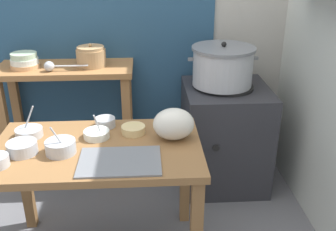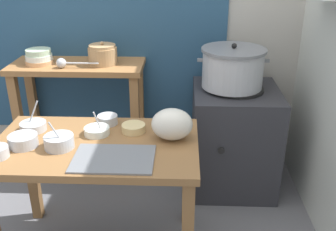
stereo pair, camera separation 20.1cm
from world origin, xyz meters
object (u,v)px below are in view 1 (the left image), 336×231
(prep_table, at_px, (98,164))
(prep_bowl_1, at_px, (97,134))
(bowl_stack_enamel, at_px, (24,61))
(prep_bowl_4, at_px, (133,129))
(serving_tray, at_px, (120,161))
(back_shelf_table, at_px, (68,96))
(prep_bowl_3, at_px, (105,122))
(prep_bowl_6, at_px, (22,147))
(clay_pot, at_px, (91,57))
(plastic_bag, at_px, (174,124))
(stove_block, at_px, (224,135))
(prep_bowl_5, at_px, (29,132))
(ladle, at_px, (51,66))
(prep_bowl_0, at_px, (61,147))
(steamer_pot, at_px, (223,66))

(prep_table, bearing_deg, prep_bowl_1, 95.90)
(prep_table, relative_size, bowl_stack_enamel, 5.51)
(prep_bowl_4, bearing_deg, serving_tray, -100.82)
(back_shelf_table, relative_size, bowl_stack_enamel, 4.81)
(prep_bowl_1, xyz_separation_m, prep_bowl_3, (0.03, 0.14, 0.01))
(prep_bowl_1, xyz_separation_m, prep_bowl_6, (-0.36, -0.15, 0.01))
(clay_pot, bearing_deg, plastic_bag, -57.02)
(prep_table, height_order, serving_tray, serving_tray)
(stove_block, xyz_separation_m, prep_bowl_5, (-1.22, -0.60, 0.36))
(prep_bowl_6, bearing_deg, plastic_bag, 8.41)
(bowl_stack_enamel, bearing_deg, prep_bowl_6, -77.21)
(back_shelf_table, height_order, ladle, ladle)
(bowl_stack_enamel, height_order, plastic_bag, bowl_stack_enamel)
(prep_bowl_1, bearing_deg, serving_tray, -62.87)
(clay_pot, relative_size, prep_bowl_4, 1.54)
(stove_block, bearing_deg, prep_bowl_0, -141.84)
(prep_table, distance_m, prep_bowl_5, 0.43)
(ladle, xyz_separation_m, prep_bowl_6, (0.00, -0.81, -0.18))
(prep_bowl_3, bearing_deg, serving_tray, -75.68)
(back_shelf_table, height_order, prep_bowl_3, back_shelf_table)
(steamer_pot, bearing_deg, stove_block, -26.62)
(plastic_bag, distance_m, prep_bowl_5, 0.80)
(bowl_stack_enamel, bearing_deg, steamer_pot, -3.85)
(ladle, bearing_deg, prep_bowl_5, -91.07)
(clay_pot, distance_m, prep_bowl_0, 0.95)
(clay_pot, distance_m, prep_bowl_1, 0.80)
(stove_block, distance_m, prep_bowl_0, 1.34)
(prep_bowl_4, bearing_deg, prep_bowl_6, -160.67)
(prep_bowl_0, height_order, prep_bowl_5, prep_bowl_5)
(back_shelf_table, relative_size, prep_bowl_1, 6.48)
(back_shelf_table, distance_m, steamer_pot, 1.14)
(back_shelf_table, distance_m, prep_bowl_1, 0.82)
(plastic_bag, height_order, prep_bowl_6, plastic_bag)
(bowl_stack_enamel, relative_size, prep_bowl_0, 1.25)
(prep_bowl_1, bearing_deg, prep_bowl_3, 76.03)
(bowl_stack_enamel, relative_size, plastic_bag, 0.89)
(ladle, bearing_deg, prep_table, -63.89)
(stove_block, xyz_separation_m, prep_bowl_3, (-0.82, -0.50, 0.37))
(back_shelf_table, height_order, clay_pot, clay_pot)
(ladle, distance_m, prep_bowl_5, 0.65)
(ladle, height_order, prep_bowl_1, ladle)
(stove_block, bearing_deg, clay_pot, 172.25)
(steamer_pot, relative_size, plastic_bag, 2.18)
(serving_tray, bearing_deg, back_shelf_table, 112.76)
(clay_pot, bearing_deg, back_shelf_table, -180.00)
(stove_block, relative_size, serving_tray, 1.95)
(prep_bowl_5, bearing_deg, prep_bowl_0, -43.42)
(steamer_pot, xyz_separation_m, plastic_bag, (-0.39, -0.69, -0.11))
(prep_table, distance_m, clay_pot, 0.95)
(ladle, relative_size, plastic_bag, 1.33)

